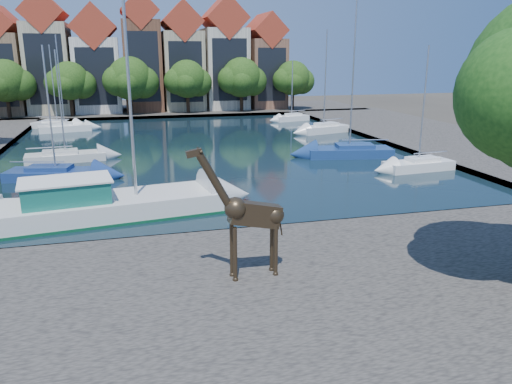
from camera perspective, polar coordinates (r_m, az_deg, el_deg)
ground at (r=25.54m, az=1.82°, el=-4.80°), size 160.00×160.00×0.00m
water_basin at (r=48.26m, az=-6.21°, el=4.92°), size 38.00×50.00×0.08m
near_quay at (r=19.37m, az=7.75°, el=-11.07°), size 50.00×14.00×0.50m
far_quay at (r=79.72m, az=-9.67°, el=9.15°), size 60.00×16.00×0.50m
right_quay at (r=57.35m, az=19.46°, el=6.03°), size 14.00×52.00×0.50m
townhouse_west_end at (r=80.61m, az=-26.84°, el=12.88°), size 5.44×9.18×14.93m
townhouse_west_mid at (r=79.61m, az=-22.59°, el=13.97°), size 5.94×9.18×16.79m
townhouse_west_inner at (r=79.05m, az=-17.73°, el=13.76°), size 6.43×9.18×15.15m
townhouse_center at (r=79.00m, az=-12.93°, el=14.83°), size 5.44×9.18×16.93m
townhouse_east_inner at (r=79.44m, az=-8.44°, el=14.59°), size 5.94×9.18×15.79m
townhouse_east_mid at (r=80.41m, az=-3.68°, el=14.99°), size 6.43×9.18×16.65m
townhouse_east_end at (r=81.91m, az=0.94°, el=14.34°), size 5.44×9.18×14.43m
far_tree_far_west at (r=75.08m, az=-26.65°, el=11.15°), size 7.28×5.60×7.68m
far_tree_west at (r=73.90m, az=-20.47°, el=11.67°), size 6.76×5.20×7.36m
far_tree_mid_west at (r=73.55m, az=-14.13°, el=12.32°), size 7.80×6.00×8.00m
far_tree_mid_east at (r=74.08m, az=-7.80°, el=12.54°), size 7.02×5.40×7.52m
far_tree_east at (r=75.46m, az=-1.60°, el=12.80°), size 7.54×5.80×7.84m
far_tree_far_east at (r=77.64m, az=4.30°, el=12.73°), size 6.76×5.20×7.36m
giraffe_statue at (r=18.81m, az=-0.93°, el=-2.54°), size 3.62×0.72×5.17m
motorsailer at (r=28.74m, az=-17.21°, el=-1.11°), size 12.80×5.35×11.88m
sailboat_left_b at (r=38.87m, az=-21.89°, el=2.13°), size 7.25×3.93×9.36m
sailboat_left_c at (r=45.19m, az=-20.93°, el=3.96°), size 6.59×2.88×9.10m
sailboat_left_d at (r=62.55m, az=-21.02°, el=7.00°), size 6.03×3.13×10.80m
sailboat_left_e at (r=65.73m, az=-21.76°, el=7.27°), size 6.25×4.36×9.79m
sailboat_right_a at (r=40.87m, az=18.09°, el=3.15°), size 5.66×2.39×9.39m
sailboat_right_b at (r=44.73m, az=10.62°, el=4.78°), size 7.69×3.86×13.66m
sailboat_right_c at (r=58.06m, az=7.74°, el=7.35°), size 6.22×3.60×11.32m
sailboat_right_d at (r=68.04m, az=4.08°, el=8.57°), size 5.00×2.75×7.86m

